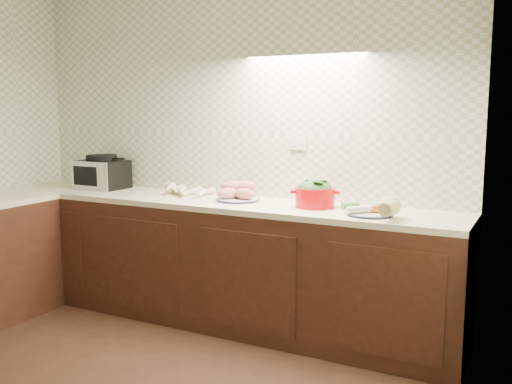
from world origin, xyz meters
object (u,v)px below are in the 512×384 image
at_px(parsnip_pile, 179,192).
at_px(onion_bowl, 243,193).
at_px(dutch_oven, 315,194).
at_px(veg_plate, 378,209).
at_px(toaster_oven, 102,173).
at_px(sweet_potato_plate, 238,193).

relative_size(parsnip_pile, onion_bowl, 3.99).
bearing_deg(dutch_oven, onion_bowl, 147.98).
relative_size(dutch_oven, veg_plate, 0.78).
xyz_separation_m(toaster_oven, veg_plate, (2.36, -0.17, -0.08)).
bearing_deg(toaster_oven, veg_plate, -2.75).
xyz_separation_m(toaster_oven, dutch_oven, (1.89, -0.04, -0.04)).
distance_m(sweet_potato_plate, veg_plate, 1.07).
relative_size(parsnip_pile, dutch_oven, 1.49).
xyz_separation_m(sweet_potato_plate, dutch_oven, (0.59, -0.00, 0.03)).
distance_m(parsnip_pile, sweet_potato_plate, 0.49).
bearing_deg(parsnip_pile, veg_plate, -3.73).
relative_size(toaster_oven, onion_bowl, 3.07).
distance_m(parsnip_pile, veg_plate, 1.55).
relative_size(parsnip_pile, sweet_potato_plate, 1.63).
height_order(sweet_potato_plate, onion_bowl, sweet_potato_plate).
height_order(parsnip_pile, dutch_oven, dutch_oven).
relative_size(onion_bowl, veg_plate, 0.29).
distance_m(toaster_oven, onion_bowl, 1.29).
relative_size(toaster_oven, parsnip_pile, 0.77).
xyz_separation_m(onion_bowl, dutch_oven, (0.61, -0.11, 0.05)).
bearing_deg(onion_bowl, sweet_potato_plate, -82.40).
height_order(parsnip_pile, onion_bowl, onion_bowl).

